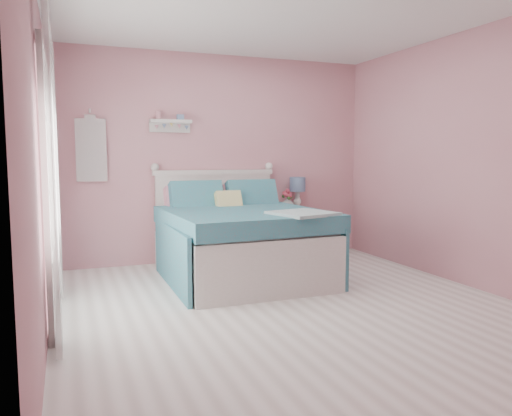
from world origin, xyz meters
TOP-DOWN VIEW (x-y plane):
  - floor at (0.00, 0.00)m, footprint 4.50×4.50m
  - room_shell at (0.00, 0.00)m, footprint 4.50×4.50m
  - bed at (-0.08, 1.25)m, footprint 1.65×2.03m
  - nightstand at (0.96, 2.01)m, footprint 0.44×0.43m
  - table_lamp at (1.06, 2.12)m, footprint 0.21×0.21m
  - vase at (0.88, 2.05)m, footprint 0.21×0.21m
  - teacup at (0.88, 1.90)m, footprint 0.11×0.11m
  - roses at (0.88, 2.05)m, footprint 0.14×0.11m
  - wall_shelf at (-0.63, 2.19)m, footprint 0.50×0.15m
  - hanging_dress at (-1.55, 2.18)m, footprint 0.34×0.03m
  - french_door at (-1.97, 0.40)m, footprint 0.04×1.32m
  - curtain_near at (-1.92, -0.34)m, footprint 0.04×0.40m
  - curtain_far at (-1.92, 1.14)m, footprint 0.04×0.40m

SIDE VIEW (x-z plane):
  - floor at x=0.00m, z-range 0.00..0.00m
  - nightstand at x=0.96m, z-range 0.00..0.63m
  - bed at x=-0.08m, z-range -0.18..0.98m
  - teacup at x=0.88m, z-range 0.63..0.71m
  - vase at x=0.88m, z-range 0.63..0.80m
  - roses at x=0.88m, z-range 0.78..0.90m
  - table_lamp at x=1.06m, z-range 0.71..1.13m
  - french_door at x=-1.97m, z-range -0.01..2.15m
  - curtain_near at x=-1.92m, z-range 0.02..2.34m
  - curtain_far at x=-1.92m, z-range 0.02..2.34m
  - hanging_dress at x=-1.55m, z-range 1.04..1.76m
  - room_shell at x=0.00m, z-range -0.67..3.83m
  - wall_shelf at x=-0.63m, z-range 1.61..1.86m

